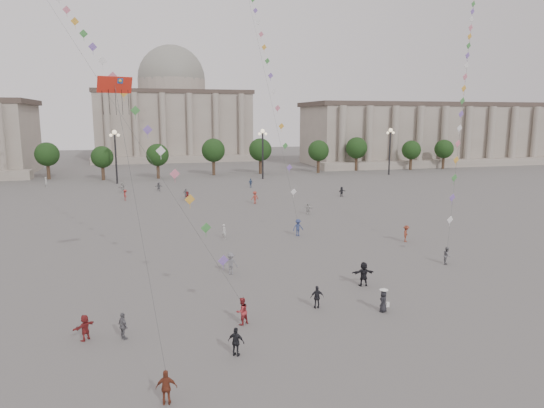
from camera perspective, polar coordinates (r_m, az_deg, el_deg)
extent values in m
plane|color=#54524F|center=(34.81, 2.28, -11.91)|extent=(360.00, 360.00, 0.00)
cube|color=gray|center=(151.67, 19.29, 7.68)|extent=(80.00, 22.00, 16.00)
cube|color=#473B34|center=(151.62, 19.48, 10.93)|extent=(81.60, 22.44, 1.20)
cube|color=gray|center=(141.49, 22.06, 4.53)|extent=(84.00, 4.00, 2.00)
cube|color=gray|center=(161.13, -11.52, 8.87)|extent=(46.00, 30.00, 20.00)
cube|color=#473B34|center=(161.28, -11.65, 12.63)|extent=(46.92, 30.60, 1.20)
cube|color=gray|center=(144.64, -10.99, 5.19)|extent=(48.30, 4.00, 2.00)
cylinder|color=gray|center=(161.38, -11.68, 13.31)|extent=(21.00, 21.00, 5.00)
sphere|color=gray|center=(161.54, -11.71, 14.19)|extent=(21.00, 21.00, 21.00)
cylinder|color=#3A271D|center=(111.31, -25.33, 3.35)|extent=(0.70, 0.70, 3.52)
sphere|color=black|center=(110.99, -25.47, 5.24)|extent=(5.12, 5.12, 5.12)
cylinder|color=#3A271D|center=(109.74, -19.16, 3.68)|extent=(0.70, 0.70, 3.52)
sphere|color=black|center=(109.42, -19.27, 5.60)|extent=(5.12, 5.12, 5.12)
cylinder|color=#3A271D|center=(109.47, -12.87, 3.97)|extent=(0.70, 0.70, 3.52)
sphere|color=black|center=(109.15, -12.95, 5.90)|extent=(5.12, 5.12, 5.12)
cylinder|color=#3A271D|center=(110.51, -6.63, 4.22)|extent=(0.70, 0.70, 3.52)
sphere|color=black|center=(110.19, -6.67, 6.12)|extent=(5.12, 5.12, 5.12)
cylinder|color=#3A271D|center=(112.82, -0.57, 4.41)|extent=(0.70, 0.70, 3.52)
sphere|color=black|center=(112.51, -0.58, 6.27)|extent=(5.12, 5.12, 5.12)
cylinder|color=#3A271D|center=(116.33, 5.18, 4.54)|extent=(0.70, 0.70, 3.52)
sphere|color=black|center=(116.03, 5.21, 6.35)|extent=(5.12, 5.12, 5.12)
cylinder|color=#3A271D|center=(120.94, 10.56, 4.62)|extent=(0.70, 0.70, 3.52)
sphere|color=black|center=(120.65, 10.61, 6.36)|extent=(5.12, 5.12, 5.12)
cylinder|color=#3A271D|center=(126.52, 15.49, 4.66)|extent=(0.70, 0.70, 3.52)
sphere|color=black|center=(126.24, 15.57, 6.33)|extent=(5.12, 5.12, 5.12)
cylinder|color=#3A271D|center=(132.95, 19.99, 4.67)|extent=(0.70, 0.70, 3.52)
sphere|color=black|center=(132.69, 20.08, 6.25)|extent=(5.12, 5.12, 5.12)
cylinder|color=#262628|center=(101.29, -17.89, 5.10)|extent=(0.36, 0.36, 10.00)
sphere|color=#FFE5B2|center=(101.01, -18.05, 8.04)|extent=(0.90, 0.90, 0.90)
sphere|color=#FFE5B2|center=(101.07, -18.43, 7.68)|extent=(0.60, 0.60, 0.60)
sphere|color=#FFE5B2|center=(100.99, -17.63, 7.72)|extent=(0.60, 0.60, 0.60)
cylinder|color=#262628|center=(104.08, -1.10, 5.71)|extent=(0.36, 0.36, 10.00)
sphere|color=#FFE5B2|center=(103.80, -1.11, 8.57)|extent=(0.90, 0.90, 0.90)
sphere|color=#FFE5B2|center=(103.66, -1.49, 8.24)|extent=(0.60, 0.60, 0.60)
sphere|color=#FFE5B2|center=(103.99, -0.73, 8.25)|extent=(0.60, 0.60, 0.60)
cylinder|color=#262628|center=(114.91, 13.67, 5.85)|extent=(0.36, 0.36, 10.00)
sphere|color=#FFE5B2|center=(114.66, 13.78, 8.44)|extent=(0.90, 0.90, 0.90)
sphere|color=#FFE5B2|center=(114.35, 13.46, 8.15)|extent=(0.60, 0.60, 0.60)
sphere|color=#FFE5B2|center=(115.01, 14.08, 8.13)|extent=(0.60, 0.60, 0.60)
imported|color=#37517D|center=(91.71, -2.53, 2.49)|extent=(1.08, 0.83, 1.70)
imported|color=black|center=(39.06, 10.72, -8.09)|extent=(1.84, 0.74, 1.93)
imported|color=#B6B6B1|center=(88.82, -17.19, 1.85)|extent=(1.39, 1.76, 1.87)
imported|color=slate|center=(41.23, -4.88, -6.98)|extent=(1.40, 1.10, 1.90)
imported|color=beige|center=(66.42, 4.27, -0.53)|extent=(1.52, 0.81, 1.56)
imported|color=brown|center=(53.53, 15.51, -3.38)|extent=(1.21, 1.32, 1.78)
imported|color=black|center=(81.95, 8.20, 1.46)|extent=(1.58, 1.07, 1.64)
imported|color=#B6B6B1|center=(101.21, -25.04, 2.34)|extent=(0.78, 0.85, 1.95)
imported|color=slate|center=(89.27, -13.18, 2.00)|extent=(1.58, 0.81, 1.62)
imported|color=#B9BAB5|center=(53.08, -5.66, -3.23)|extent=(0.66, 0.72, 1.65)
imported|color=slate|center=(80.19, -10.11, 1.22)|extent=(1.05, 0.68, 1.66)
imported|color=#9C2E2A|center=(80.72, -16.87, 1.02)|extent=(0.88, 1.24, 1.74)
imported|color=#9E372B|center=(74.30, -2.03, 0.78)|extent=(1.42, 1.09, 1.93)
imported|color=maroon|center=(77.45, -9.91, 0.89)|extent=(1.00, 1.54, 1.59)
imported|color=brown|center=(24.30, -12.31, -20.33)|extent=(1.03, 0.55, 1.68)
imported|color=black|center=(27.95, -4.24, -15.87)|extent=(1.03, 0.88, 1.66)
imported|color=maroon|center=(31.66, -21.14, -13.40)|extent=(1.37, 1.36, 1.58)
imported|color=slate|center=(31.04, -17.11, -13.56)|extent=(0.83, 1.05, 1.66)
imported|color=black|center=(34.31, 5.34, -10.85)|extent=(0.98, 0.51, 1.60)
imported|color=#9E2B2F|center=(31.69, -3.56, -12.47)|extent=(1.09, 1.00, 1.79)
imported|color=navy|center=(54.17, 3.08, -2.78)|extent=(1.32, 0.86, 1.92)
imported|color=slate|center=(46.69, 19.88, -5.72)|extent=(0.93, 0.97, 1.58)
imported|color=black|center=(34.44, 12.98, -11.08)|extent=(0.87, 0.84, 1.50)
cone|color=white|center=(34.14, 13.04, -9.72)|extent=(0.52, 0.52, 0.14)
cylinder|color=white|center=(34.16, 13.03, -9.82)|extent=(0.60, 0.60, 0.02)
cube|color=white|center=(34.51, 13.46, -11.42)|extent=(0.22, 0.10, 0.35)
cube|color=red|center=(33.53, -18.02, 13.20)|extent=(2.25, 1.18, 1.02)
cube|color=#17822F|center=(33.53, -18.66, 13.59)|extent=(0.39, 0.29, 0.34)
cube|color=#1E53A7|center=(33.49, -17.43, 13.66)|extent=(0.39, 0.29, 0.34)
sphere|color=gold|center=(33.49, -18.67, 13.60)|extent=(0.20, 0.20, 0.20)
sphere|color=gold|center=(33.45, -17.44, 13.67)|extent=(0.20, 0.20, 0.20)
cylinder|color=#3F3F3F|center=(27.62, -15.71, -0.04)|extent=(0.02, 0.02, 18.51)
cylinder|color=#3F3F3F|center=(53.99, -22.85, 18.05)|extent=(0.02, 0.02, 67.10)
cube|color=#8461C2|center=(32.17, -5.76, -6.62)|extent=(0.76, 0.25, 0.76)
cube|color=#459544|center=(33.24, -7.78, -2.80)|extent=(0.76, 0.25, 0.76)
cube|color=gold|center=(34.51, -9.64, 0.54)|extent=(0.76, 0.25, 0.76)
cube|color=pink|center=(35.93, -11.36, 3.50)|extent=(0.76, 0.25, 0.76)
cube|color=white|center=(37.48, -12.95, 6.12)|extent=(0.76, 0.25, 0.76)
cube|color=#8461C2|center=(39.12, -14.43, 8.46)|extent=(0.76, 0.25, 0.76)
cube|color=#459544|center=(40.85, -15.79, 10.55)|extent=(0.76, 0.25, 0.76)
cube|color=gold|center=(42.64, -17.06, 12.42)|extent=(0.76, 0.25, 0.76)
cube|color=pink|center=(44.49, -18.23, 14.09)|extent=(0.76, 0.25, 0.76)
cube|color=white|center=(46.39, -19.33, 15.60)|extent=(0.76, 0.25, 0.76)
cube|color=#8461C2|center=(48.34, -20.34, 16.95)|extent=(0.76, 0.25, 0.76)
cube|color=#459544|center=(50.32, -21.30, 18.18)|extent=(0.76, 0.25, 0.76)
cube|color=gold|center=(52.32, -22.19, 19.28)|extent=(0.76, 0.25, 0.76)
cube|color=pink|center=(54.36, -23.02, 20.29)|extent=(0.76, 0.25, 0.76)
cylinder|color=#3F3F3F|center=(75.73, -2.11, 20.34)|extent=(0.02, 0.02, 67.17)
cube|color=white|center=(55.15, 2.56, 1.45)|extent=(0.76, 0.25, 0.76)
cube|color=#8461C2|center=(56.53, 2.06, 4.33)|extent=(0.76, 0.25, 0.76)
cube|color=#459544|center=(58.06, 1.57, 6.86)|extent=(0.76, 0.25, 0.76)
cube|color=gold|center=(59.71, 1.11, 9.14)|extent=(0.76, 0.25, 0.76)
cube|color=pink|center=(61.44, 0.67, 11.22)|extent=(0.76, 0.25, 0.76)
cube|color=white|center=(63.25, 0.24, 13.12)|extent=(0.76, 0.25, 0.76)
cube|color=#8461C2|center=(65.13, -0.17, 14.87)|extent=(0.76, 0.25, 0.76)
cube|color=#459544|center=(67.06, -0.56, 16.48)|extent=(0.76, 0.25, 0.76)
cube|color=gold|center=(69.04, -0.93, 17.97)|extent=(0.76, 0.25, 0.76)
cube|color=pink|center=(71.06, -1.29, 19.34)|extent=(0.76, 0.25, 0.76)
cube|color=white|center=(73.12, -1.63, 20.62)|extent=(0.76, 0.25, 0.76)
cube|color=#8461C2|center=(75.20, -1.96, 21.80)|extent=(0.76, 0.25, 0.76)
cube|color=#459544|center=(77.32, -2.28, 22.91)|extent=(0.76, 0.25, 0.76)
cylinder|color=#3F3F3F|center=(67.15, 22.06, 15.61)|extent=(0.02, 0.02, 57.45)
cube|color=white|center=(47.57, 20.22, -1.74)|extent=(0.76, 0.25, 0.76)
cube|color=#8461C2|center=(48.84, 20.45, 0.72)|extent=(0.76, 0.25, 0.76)
cube|color=#459544|center=(50.21, 20.66, 2.90)|extent=(0.76, 0.25, 0.76)
cube|color=gold|center=(51.65, 20.85, 4.87)|extent=(0.76, 0.25, 0.76)
cube|color=pink|center=(53.15, 21.03, 6.67)|extent=(0.76, 0.25, 0.76)
cube|color=white|center=(54.71, 21.20, 8.31)|extent=(0.76, 0.25, 0.76)
cube|color=#8461C2|center=(56.31, 21.36, 9.83)|extent=(0.76, 0.25, 0.76)
cube|color=#459544|center=(57.94, 21.50, 11.23)|extent=(0.76, 0.25, 0.76)
cube|color=gold|center=(59.61, 21.64, 12.53)|extent=(0.76, 0.25, 0.76)
cube|color=pink|center=(61.30, 21.77, 13.74)|extent=(0.76, 0.25, 0.76)
cube|color=white|center=(63.02, 21.90, 14.86)|extent=(0.76, 0.25, 0.76)
cube|color=#8461C2|center=(64.76, 22.02, 15.90)|extent=(0.76, 0.25, 0.76)
cube|color=#459544|center=(66.52, 22.13, 16.88)|extent=(0.76, 0.25, 0.76)
cube|color=gold|center=(68.29, 22.23, 17.79)|extent=(0.76, 0.25, 0.76)
cube|color=pink|center=(70.08, 22.33, 18.64)|extent=(0.76, 0.25, 0.76)
cube|color=white|center=(71.88, 22.43, 19.45)|extent=(0.76, 0.25, 0.76)
cube|color=#8461C2|center=(73.69, 22.52, 20.20)|extent=(0.76, 0.25, 0.76)
cube|color=#459544|center=(75.52, 22.61, 20.91)|extent=(0.76, 0.25, 0.76)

